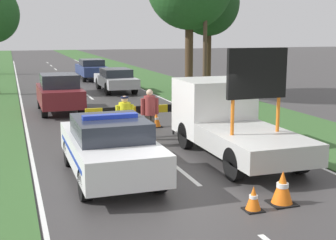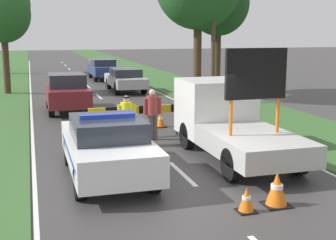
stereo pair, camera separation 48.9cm
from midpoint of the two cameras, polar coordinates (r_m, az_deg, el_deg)
ground_plane at (r=10.95m, az=2.70°, el=-8.10°), size 160.00×160.00×0.00m
lane_markings at (r=27.22m, az=-10.48°, el=3.17°), size 7.29×64.14×0.01m
grass_verge_right at (r=31.36m, az=-0.69°, el=4.36°), size 4.21×120.00×0.03m
police_car at (r=11.46m, az=-8.33°, el=-3.25°), size 1.88×4.51×1.61m
work_truck at (r=13.58m, az=6.26°, el=0.13°), size 2.05×5.25×3.13m
road_barrier at (r=15.76m, az=-4.86°, el=1.03°), size 3.38×0.08×1.06m
police_officer at (r=14.46m, az=-6.25°, el=0.40°), size 0.57×0.36×1.60m
pedestrian_civilian at (r=15.28m, az=-3.16°, el=1.17°), size 0.61×0.38×1.69m
traffic_cone_near_police at (r=17.47m, az=-2.25°, el=0.04°), size 0.41×0.41×0.57m
traffic_cone_centre_front at (r=9.58m, az=8.92°, el=-9.46°), size 0.37×0.37×0.51m
traffic_cone_near_truck at (r=10.00m, az=12.41°, el=-8.06°), size 0.52×0.52×0.72m
queued_car_wagon_maroon at (r=21.24m, az=-13.73°, el=3.25°), size 1.77×4.02×1.69m
queued_car_sedan_silver at (r=27.91m, az=-6.89°, el=4.95°), size 1.78×4.62×1.36m
queued_car_hatch_blue at (r=35.02m, az=-9.70°, el=6.17°), size 1.78×4.61×1.50m
roadside_tree_near_left at (r=26.96m, az=4.44°, el=13.96°), size 3.46×3.46×6.89m
utility_pole at (r=23.06m, az=3.94°, el=10.76°), size 1.20×0.20×6.84m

